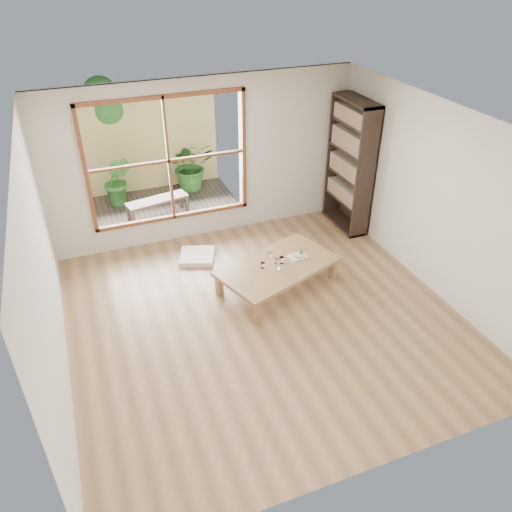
# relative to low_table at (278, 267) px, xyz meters

# --- Properties ---
(ground) EXTENTS (5.00, 5.00, 0.00)m
(ground) POSITION_rel_low_table_xyz_m (-0.46, -0.56, -0.33)
(ground) COLOR #A77C53
(ground) RESTS_ON ground
(low_table) EXTENTS (1.91, 1.46, 0.37)m
(low_table) POSITION_rel_low_table_xyz_m (0.00, 0.00, 0.00)
(low_table) COLOR #AB8353
(low_table) RESTS_ON ground
(floor_cushion) EXTENTS (0.68, 0.68, 0.08)m
(floor_cushion) POSITION_rel_low_table_xyz_m (-0.89, 1.14, -0.29)
(floor_cushion) COLOR silver
(floor_cushion) RESTS_ON ground
(bookshelf) EXTENTS (0.35, 0.99, 2.20)m
(bookshelf) POSITION_rel_low_table_xyz_m (1.85, 1.28, 0.77)
(bookshelf) COLOR #31231B
(bookshelf) RESTS_ON ground
(glass_tall) EXTENTS (0.08, 0.08, 0.15)m
(glass_tall) POSITION_rel_low_table_xyz_m (-0.05, -0.08, 0.12)
(glass_tall) COLOR silver
(glass_tall) RESTS_ON low_table
(glass_mid) EXTENTS (0.07, 0.07, 0.10)m
(glass_mid) POSITION_rel_low_table_xyz_m (0.06, 0.02, 0.09)
(glass_mid) COLOR silver
(glass_mid) RESTS_ON low_table
(glass_short) EXTENTS (0.08, 0.08, 0.10)m
(glass_short) POSITION_rel_low_table_xyz_m (-0.05, 0.18, 0.10)
(glass_short) COLOR silver
(glass_short) RESTS_ON low_table
(glass_small) EXTENTS (0.06, 0.06, 0.08)m
(glass_small) POSITION_rel_low_table_xyz_m (-0.23, 0.01, 0.08)
(glass_small) COLOR silver
(glass_small) RESTS_ON low_table
(food_tray) EXTENTS (0.28, 0.21, 0.08)m
(food_tray) POSITION_rel_low_table_xyz_m (0.36, 0.09, 0.06)
(food_tray) COLOR white
(food_tray) RESTS_ON low_table
(deck) EXTENTS (2.80, 2.00, 0.05)m
(deck) POSITION_rel_low_table_xyz_m (-1.06, 3.00, -0.33)
(deck) COLOR #39302A
(deck) RESTS_ON ground
(garden_bench) EXTENTS (1.15, 0.54, 0.35)m
(garden_bench) POSITION_rel_low_table_xyz_m (-1.17, 2.70, -0.01)
(garden_bench) COLOR #31231B
(garden_bench) RESTS_ON deck
(bamboo_fence) EXTENTS (2.80, 0.06, 1.80)m
(bamboo_fence) POSITION_rel_low_table_xyz_m (-1.06, 4.00, 0.57)
(bamboo_fence) COLOR tan
(bamboo_fence) RESTS_ON ground
(shrub_right) EXTENTS (0.89, 0.77, 0.98)m
(shrub_right) POSITION_rel_low_table_xyz_m (-0.28, 3.66, 0.19)
(shrub_right) COLOR #316B27
(shrub_right) RESTS_ON deck
(shrub_left) EXTENTS (0.63, 0.56, 0.95)m
(shrub_left) POSITION_rel_low_table_xyz_m (-1.72, 3.46, 0.18)
(shrub_left) COLOR #316B27
(shrub_left) RESTS_ON deck
(garden_tree) EXTENTS (1.04, 0.85, 2.22)m
(garden_tree) POSITION_rel_low_table_xyz_m (-1.73, 4.30, 1.30)
(garden_tree) COLOR #4C3D2D
(garden_tree) RESTS_ON ground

